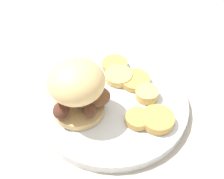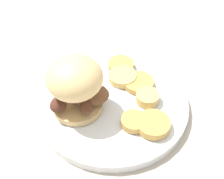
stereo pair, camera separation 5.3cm
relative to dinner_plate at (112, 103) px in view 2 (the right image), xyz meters
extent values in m
plane|color=#B2A899|center=(0.00, 0.00, -0.01)|extent=(4.00, 4.00, 0.00)
cylinder|color=white|center=(0.00, 0.00, 0.00)|extent=(0.27, 0.27, 0.02)
torus|color=white|center=(0.00, 0.00, 0.01)|extent=(0.27, 0.27, 0.01)
cylinder|color=tan|center=(0.05, -0.03, 0.01)|extent=(0.09, 0.09, 0.01)
ellipsoid|color=#4C281E|center=(0.05, -0.02, 0.03)|extent=(0.05, 0.05, 0.02)
ellipsoid|color=brown|center=(0.03, -0.01, 0.03)|extent=(0.07, 0.07, 0.02)
ellipsoid|color=brown|center=(0.05, -0.02, 0.04)|extent=(0.05, 0.05, 0.02)
ellipsoid|color=#4C281E|center=(0.08, -0.04, 0.04)|extent=(0.04, 0.04, 0.02)
ellipsoid|color=#563323|center=(0.06, -0.01, 0.03)|extent=(0.04, 0.04, 0.02)
ellipsoid|color=brown|center=(0.05, -0.07, 0.03)|extent=(0.05, 0.04, 0.02)
ellipsoid|color=brown|center=(0.03, -0.02, 0.03)|extent=(0.03, 0.03, 0.01)
ellipsoid|color=#E5C17F|center=(0.05, -0.03, 0.08)|extent=(0.09, 0.09, 0.06)
cylinder|color=tan|center=(0.02, 0.06, 0.01)|extent=(0.04, 0.04, 0.01)
cylinder|color=#DBB766|center=(-0.05, -0.02, 0.01)|extent=(0.05, 0.05, 0.01)
cylinder|color=#DBB766|center=(-0.04, 0.05, 0.02)|extent=(0.04, 0.04, 0.02)
cylinder|color=tan|center=(0.00, 0.09, 0.02)|extent=(0.05, 0.05, 0.01)
cylinder|color=tan|center=(-0.07, -0.04, 0.01)|extent=(0.05, 0.05, 0.01)
cylinder|color=tan|center=(-0.06, 0.01, 0.01)|extent=(0.05, 0.05, 0.01)
camera|label=1|loc=(0.30, 0.21, 0.41)|focal=50.00mm
camera|label=2|loc=(0.27, 0.25, 0.41)|focal=50.00mm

